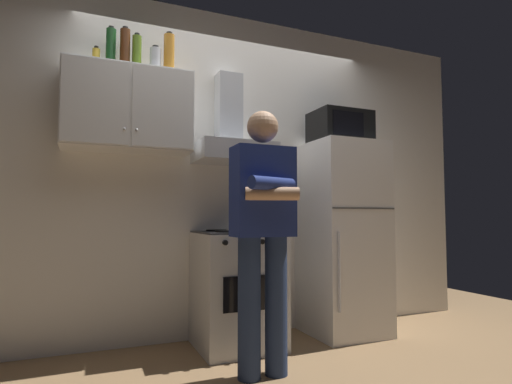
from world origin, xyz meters
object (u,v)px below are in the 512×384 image
at_px(bottle_spice_jar, 96,58).
at_px(bottle_rum_dark, 125,49).
at_px(microwave, 340,128).
at_px(bottle_olive_oil, 137,53).
at_px(refrigerator, 343,237).
at_px(person_standing, 263,228).
at_px(bottle_canister_steel, 155,60).
at_px(stove_oven, 237,289).
at_px(range_hood, 232,139).
at_px(upper_cabinet, 128,110).
at_px(bottle_wine_green, 111,49).
at_px(bottle_liquor_amber, 169,54).

height_order(bottle_spice_jar, bottle_rum_dark, bottle_rum_dark).
bearing_deg(microwave, bottle_olive_oil, 176.66).
distance_m(refrigerator, microwave, 0.94).
height_order(person_standing, bottle_spice_jar, bottle_spice_jar).
relative_size(person_standing, bottle_canister_steel, 8.32).
xyz_separation_m(stove_oven, person_standing, (-0.05, -0.61, 0.47)).
bearing_deg(range_hood, bottle_spice_jar, 177.87).
bearing_deg(bottle_rum_dark, range_hood, 0.60).
bearing_deg(upper_cabinet, person_standing, -44.26).
bearing_deg(bottle_rum_dark, upper_cabinet, 12.68).
height_order(bottle_olive_oil, bottle_spice_jar, bottle_olive_oil).
bearing_deg(bottle_wine_green, person_standing, -41.16).
height_order(stove_oven, microwave, microwave).
bearing_deg(bottle_canister_steel, bottle_olive_oil, 173.00).
distance_m(person_standing, bottle_rum_dark, 1.68).
height_order(bottle_wine_green, bottle_rum_dark, bottle_wine_green).
bearing_deg(microwave, stove_oven, -178.85).
height_order(stove_oven, refrigerator, refrigerator).
bearing_deg(bottle_rum_dark, bottle_olive_oil, 0.33).
bearing_deg(bottle_olive_oil, bottle_liquor_amber, -0.68).
xyz_separation_m(person_standing, bottle_wine_green, (-0.88, 0.77, 1.30)).
relative_size(refrigerator, microwave, 3.33).
height_order(upper_cabinet, bottle_rum_dark, bottle_rum_dark).
relative_size(bottle_spice_jar, bottle_liquor_amber, 0.47).
height_order(range_hood, bottle_wine_green, bottle_wine_green).
distance_m(bottle_liquor_amber, bottle_rum_dark, 0.32).
bearing_deg(person_standing, stove_oven, 85.28).
relative_size(range_hood, bottle_spice_jar, 4.93).
distance_m(bottle_wine_green, bottle_spice_jar, 0.13).
distance_m(upper_cabinet, bottle_liquor_amber, 0.54).
bearing_deg(bottle_spice_jar, bottle_rum_dark, -13.60).
height_order(range_hood, person_standing, range_hood).
relative_size(upper_cabinet, person_standing, 0.55).
bearing_deg(bottle_olive_oil, person_standing, -45.98).
height_order(bottle_olive_oil, bottle_liquor_amber, bottle_liquor_amber).
xyz_separation_m(range_hood, bottle_rum_dark, (-0.83, -0.01, 0.60)).
relative_size(range_hood, bottle_liquor_amber, 2.31).
bearing_deg(bottle_liquor_amber, microwave, -3.77).
bearing_deg(bottle_liquor_amber, bottle_olive_oil, 179.32).
distance_m(range_hood, bottle_canister_steel, 0.82).
bearing_deg(bottle_rum_dark, microwave, -3.17).
xyz_separation_m(microwave, bottle_liquor_amber, (-1.46, 0.10, 0.47)).
bearing_deg(bottle_olive_oil, upper_cabinet, 172.14).
relative_size(upper_cabinet, bottle_rum_dark, 2.90).
xyz_separation_m(upper_cabinet, bottle_olive_oil, (0.05, -0.01, 0.43)).
xyz_separation_m(person_standing, bottle_olive_oil, (-0.70, 0.72, 1.28)).
height_order(range_hood, bottle_canister_steel, bottle_canister_steel).
bearing_deg(bottle_liquor_amber, stove_oven, -12.69).
xyz_separation_m(refrigerator, bottle_liquor_amber, (-1.46, 0.11, 1.41)).
xyz_separation_m(microwave, bottle_rum_dark, (-1.78, 0.10, 0.46)).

